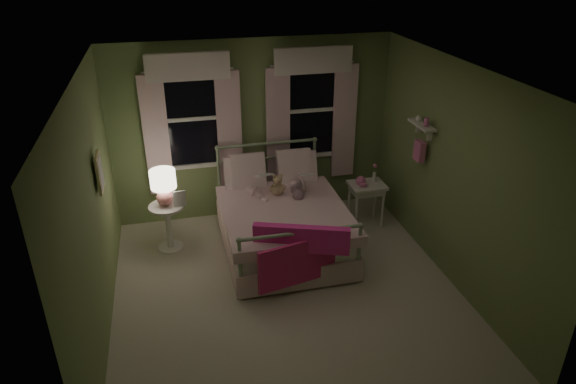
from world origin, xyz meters
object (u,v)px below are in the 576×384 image
object	(u,v)px
child_left	(254,174)
nightstand_left	(168,221)
bed	(282,222)
table_lamp	(163,184)
child_right	(295,168)
teddy_bear	(277,186)
nightstand_right	(367,190)

from	to	relation	value
child_left	nightstand_left	bearing A→B (deg)	-10.82
bed	table_lamp	distance (m)	1.62
child_right	child_left	bearing A→B (deg)	8.77
teddy_bear	nightstand_right	distance (m)	1.34
child_right	table_lamp	distance (m)	1.76
nightstand_left	table_lamp	distance (m)	0.54
child_right	nightstand_left	world-z (taller)	child_right
bed	nightstand_right	xyz separation A→B (m)	(1.32, 0.32, 0.17)
nightstand_right	child_right	bearing A→B (deg)	174.60
teddy_bear	nightstand_right	bearing A→B (deg)	2.61
child_right	nightstand_right	xyz separation A→B (m)	(1.04, -0.10, -0.42)
table_lamp	nightstand_right	world-z (taller)	table_lamp
table_lamp	nightstand_right	xyz separation A→B (m)	(2.80, -0.00, -0.40)
child_left	table_lamp	distance (m)	1.20
child_left	child_right	world-z (taller)	child_right
child_left	nightstand_right	size ratio (longest dim) A/B	1.11
nightstand_left	nightstand_right	distance (m)	2.80
child_left	teddy_bear	world-z (taller)	child_left
child_left	teddy_bear	size ratio (longest dim) A/B	2.32
child_left	nightstand_left	xyz separation A→B (m)	(-1.20, -0.10, -0.51)
child_left	child_right	size ratio (longest dim) A/B	0.89
teddy_bear	child_right	bearing A→B (deg)	29.50
teddy_bear	table_lamp	world-z (taller)	table_lamp
nightstand_right	table_lamp	bearing A→B (deg)	179.97
bed	nightstand_left	world-z (taller)	bed
child_left	nightstand_right	xyz separation A→B (m)	(1.60, -0.10, -0.37)
child_left	nightstand_right	world-z (taller)	child_left
nightstand_right	nightstand_left	bearing A→B (deg)	179.97
table_lamp	nightstand_right	distance (m)	2.83
nightstand_left	nightstand_right	xyz separation A→B (m)	(2.80, -0.00, 0.13)
bed	table_lamp	size ratio (longest dim) A/B	4.16
child_right	nightstand_right	distance (m)	1.12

